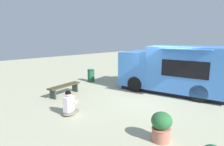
# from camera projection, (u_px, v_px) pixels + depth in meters

# --- Properties ---
(ground_plane) EXTENTS (40.00, 40.00, 0.00)m
(ground_plane) POSITION_uv_depth(u_px,v_px,m) (160.00, 98.00, 9.01)
(ground_plane) COLOR #B3B291
(food_truck) EXTENTS (3.47, 5.55, 2.32)m
(food_truck) POSITION_uv_depth(u_px,v_px,m) (175.00, 70.00, 9.83)
(food_truck) COLOR #407ED7
(food_truck) RESTS_ON ground_plane
(person_customer) EXTENTS (0.77, 0.58, 0.92)m
(person_customer) POSITION_uv_depth(u_px,v_px,m) (69.00, 105.00, 7.06)
(person_customer) COLOR #6F685A
(person_customer) RESTS_ON ground_plane
(planter_flowering_near) EXTENTS (0.56, 0.56, 0.82)m
(planter_flowering_near) POSITION_uv_depth(u_px,v_px,m) (161.00, 126.00, 5.27)
(planter_flowering_near) COLOR #B96B58
(planter_flowering_near) RESTS_ON ground_plane
(planter_flowering_far) EXTENTS (0.46, 0.46, 0.66)m
(planter_flowering_far) POSITION_uv_depth(u_px,v_px,m) (124.00, 73.00, 13.15)
(planter_flowering_far) COLOR #AF7E49
(planter_flowering_far) RESTS_ON ground_plane
(plaza_bench) EXTENTS (1.82, 0.78, 0.49)m
(plaza_bench) POSITION_uv_depth(u_px,v_px,m) (64.00, 87.00, 9.41)
(plaza_bench) COLOR #413A22
(plaza_bench) RESTS_ON ground_plane
(trash_bin) EXTENTS (0.43, 0.43, 0.79)m
(trash_bin) POSITION_uv_depth(u_px,v_px,m) (91.00, 75.00, 12.20)
(trash_bin) COLOR #1E5935
(trash_bin) RESTS_ON ground_plane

